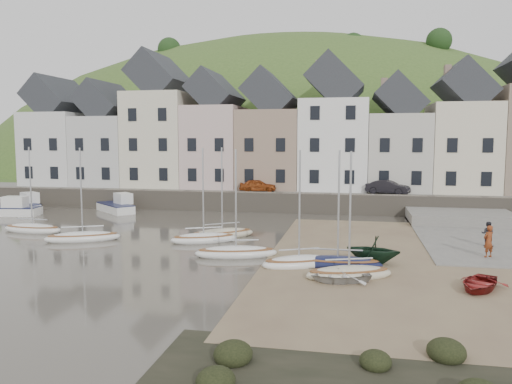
% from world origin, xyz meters
% --- Properties ---
extents(ground, '(160.00, 160.00, 0.00)m').
position_xyz_m(ground, '(0.00, 0.00, 0.00)').
color(ground, '#494539').
rests_on(ground, ground).
extents(quay_land, '(90.00, 30.00, 1.50)m').
position_xyz_m(quay_land, '(0.00, 32.00, 0.75)').
color(quay_land, '#3A5522').
rests_on(quay_land, ground).
extents(quay_street, '(70.00, 7.00, 0.10)m').
position_xyz_m(quay_street, '(0.00, 20.50, 1.55)').
color(quay_street, slate).
rests_on(quay_street, quay_land).
extents(seawall, '(70.00, 1.20, 1.80)m').
position_xyz_m(seawall, '(0.00, 17.00, 0.90)').
color(seawall, slate).
rests_on(seawall, ground).
extents(beach, '(18.00, 26.00, 0.06)m').
position_xyz_m(beach, '(11.00, 0.00, 0.03)').
color(beach, brown).
rests_on(beach, ground).
extents(slipway, '(8.00, 18.00, 0.12)m').
position_xyz_m(slipway, '(15.00, 8.00, 0.06)').
color(slipway, slate).
rests_on(slipway, ground).
extents(hillside, '(134.40, 84.00, 84.00)m').
position_xyz_m(hillside, '(-5.00, 60.00, -17.99)').
color(hillside, '#3A5522').
rests_on(hillside, ground).
extents(townhouse_terrace, '(61.05, 8.00, 13.93)m').
position_xyz_m(townhouse_terrace, '(1.76, 24.00, 7.32)').
color(townhouse_terrace, silver).
rests_on(townhouse_terrace, quay_land).
extents(sailboat_0, '(4.66, 1.75, 6.32)m').
position_xyz_m(sailboat_0, '(-15.95, 3.83, 0.26)').
color(sailboat_0, white).
rests_on(sailboat_0, ground).
extents(sailboat_1, '(4.98, 3.46, 6.32)m').
position_xyz_m(sailboat_1, '(-10.75, 1.68, 0.26)').
color(sailboat_1, white).
rests_on(sailboat_1, ground).
extents(sailboat_2, '(4.56, 3.88, 6.32)m').
position_xyz_m(sailboat_2, '(-2.06, 4.58, 0.26)').
color(sailboat_2, beige).
rests_on(sailboat_2, ground).
extents(sailboat_3, '(4.50, 3.17, 6.32)m').
position_xyz_m(sailboat_3, '(-2.83, 2.79, 0.26)').
color(sailboat_3, white).
rests_on(sailboat_3, ground).
extents(sailboat_4, '(4.93, 2.69, 6.32)m').
position_xyz_m(sailboat_4, '(0.17, -0.74, 0.26)').
color(sailboat_4, white).
rests_on(sailboat_4, ground).
extents(sailboat_5, '(4.63, 1.54, 6.32)m').
position_xyz_m(sailboat_5, '(5.94, -2.12, 0.26)').
color(sailboat_5, '#13183C').
rests_on(sailboat_5, ground).
extents(sailboat_6, '(4.28, 3.11, 6.32)m').
position_xyz_m(sailboat_6, '(3.95, -2.40, 0.27)').
color(sailboat_6, white).
rests_on(sailboat_6, ground).
extents(sailboat_7, '(4.53, 2.89, 6.32)m').
position_xyz_m(sailboat_7, '(6.54, -4.11, 0.26)').
color(sailboat_7, beige).
rests_on(sailboat_7, ground).
extents(motorboat_0, '(4.80, 4.00, 1.70)m').
position_xyz_m(motorboat_0, '(-23.49, 13.39, 0.58)').
color(motorboat_0, white).
rests_on(motorboat_0, ground).
extents(motorboat_1, '(5.66, 2.45, 1.70)m').
position_xyz_m(motorboat_1, '(-22.88, 10.59, 0.58)').
color(motorboat_1, white).
rests_on(motorboat_1, ground).
extents(motorboat_2, '(4.90, 4.61, 1.70)m').
position_xyz_m(motorboat_2, '(-14.67, 14.48, 0.58)').
color(motorboat_2, white).
rests_on(motorboat_2, ground).
extents(rowboat_white, '(3.25, 2.72, 0.58)m').
position_xyz_m(rowboat_white, '(6.15, -4.97, 0.35)').
color(rowboat_white, beige).
rests_on(rowboat_white, beach).
extents(rowboat_green, '(3.36, 3.08, 1.49)m').
position_xyz_m(rowboat_green, '(7.76, -1.04, 0.81)').
color(rowboat_green, black).
rests_on(rowboat_green, beach).
extents(rowboat_red, '(3.12, 3.49, 0.60)m').
position_xyz_m(rowboat_red, '(12.19, -5.09, 0.36)').
color(rowboat_red, maroon).
rests_on(rowboat_red, beach).
extents(person_red, '(0.78, 0.72, 1.79)m').
position_xyz_m(person_red, '(14.07, 1.35, 1.01)').
color(person_red, maroon).
rests_on(person_red, slipway).
extents(person_dark, '(0.91, 0.82, 1.53)m').
position_xyz_m(person_dark, '(14.77, 4.41, 0.88)').
color(person_dark, '#222228').
rests_on(person_dark, slipway).
extents(car_left, '(3.73, 1.97, 1.21)m').
position_xyz_m(car_left, '(-2.49, 19.50, 2.20)').
color(car_left, '#963F15').
rests_on(car_left, quay_street).
extents(car_right, '(4.17, 2.51, 1.30)m').
position_xyz_m(car_right, '(9.70, 19.50, 2.25)').
color(car_right, black).
rests_on(car_right, quay_street).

